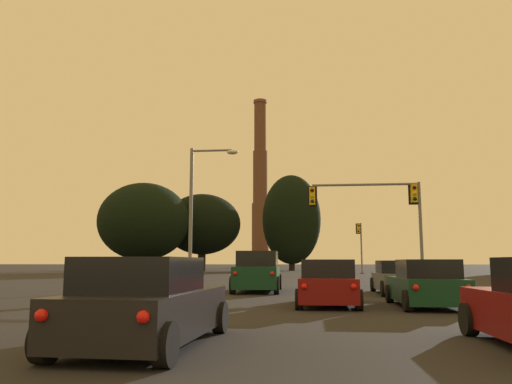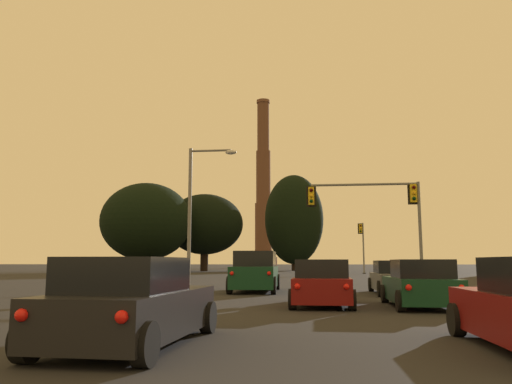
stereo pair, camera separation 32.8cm
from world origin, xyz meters
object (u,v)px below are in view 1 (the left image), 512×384
(hatchback_left_lane_third, at_px, (147,305))
(smokestack, at_px, (260,200))
(sedan_right_lane_front, at_px, (398,278))
(traffic_light_overhead_right, at_px, (381,206))
(traffic_light_far_right, at_px, (360,240))
(hatchback_right_lane_second, at_px, (426,285))
(street_lamp, at_px, (199,200))
(suv_left_lane_front, at_px, (258,272))
(hatchback_center_lane_second, at_px, (328,284))

(hatchback_left_lane_third, bearing_deg, smokestack, 97.11)
(sedan_right_lane_front, xyz_separation_m, traffic_light_overhead_right, (0.39, 6.98, 3.93))
(traffic_light_far_right, height_order, smokestack, smokestack)
(hatchback_right_lane_second, xyz_separation_m, street_lamp, (-9.61, 11.25, 4.11))
(suv_left_lane_front, distance_m, hatchback_center_lane_second, 7.80)
(sedan_right_lane_front, distance_m, traffic_light_far_right, 38.44)
(suv_left_lane_front, bearing_deg, hatchback_right_lane_second, -53.35)
(hatchback_center_lane_second, relative_size, smokestack, 0.10)
(sedan_right_lane_front, distance_m, street_lamp, 11.74)
(sedan_right_lane_front, bearing_deg, traffic_light_far_right, 87.44)
(hatchback_left_lane_third, bearing_deg, sedan_right_lane_front, 68.15)
(hatchback_right_lane_second, bearing_deg, street_lamp, 130.87)
(hatchback_right_lane_second, distance_m, traffic_light_far_right, 44.91)
(hatchback_left_lane_third, xyz_separation_m, traffic_light_far_right, (8.78, 52.50, 3.27))
(suv_left_lane_front, distance_m, traffic_light_overhead_right, 9.63)
(hatchback_left_lane_third, xyz_separation_m, street_lamp, (-3.42, 19.03, 4.11))
(traffic_light_overhead_right, bearing_deg, sedan_right_lane_front, -93.16)
(hatchback_center_lane_second, height_order, traffic_light_far_right, traffic_light_far_right)
(hatchback_center_lane_second, distance_m, traffic_light_overhead_right, 14.23)
(hatchback_right_lane_second, height_order, smokestack, smokestack)
(suv_left_lane_front, height_order, street_lamp, street_lamp)
(sedan_right_lane_front, distance_m, hatchback_center_lane_second, 7.01)
(sedan_right_lane_front, distance_m, hatchback_right_lane_second, 6.48)
(hatchback_left_lane_third, bearing_deg, hatchback_center_lane_second, 70.75)
(hatchback_right_lane_second, distance_m, traffic_light_overhead_right, 14.03)
(traffic_light_overhead_right, distance_m, smokestack, 88.60)
(sedan_right_lane_front, xyz_separation_m, hatchback_left_lane_third, (-6.49, -14.27, -0.00))
(smokestack, bearing_deg, suv_left_lane_front, -84.58)
(hatchback_center_lane_second, bearing_deg, suv_left_lane_front, 113.52)
(hatchback_left_lane_third, height_order, smokestack, smokestack)
(hatchback_right_lane_second, bearing_deg, sedan_right_lane_front, 87.69)
(hatchback_center_lane_second, distance_m, smokestack, 101.54)
(hatchback_right_lane_second, relative_size, traffic_light_far_right, 0.69)
(hatchback_left_lane_third, bearing_deg, hatchback_right_lane_second, 54.15)
(suv_left_lane_front, distance_m, smokestack, 94.10)
(sedan_right_lane_front, distance_m, suv_left_lane_front, 6.29)
(hatchback_right_lane_second, distance_m, hatchback_left_lane_third, 9.94)
(street_lamp, bearing_deg, traffic_light_far_right, 69.97)
(hatchback_left_lane_third, bearing_deg, traffic_light_overhead_right, 74.67)
(hatchback_left_lane_third, height_order, traffic_light_far_right, traffic_light_far_right)
(hatchback_left_lane_third, xyz_separation_m, traffic_light_overhead_right, (6.87, 21.24, 3.93))
(hatchback_center_lane_second, xyz_separation_m, street_lamp, (-6.66, 10.97, 4.11))
(street_lamp, bearing_deg, hatchback_right_lane_second, -49.49)
(traffic_light_far_right, bearing_deg, hatchback_left_lane_third, -99.49)
(traffic_light_overhead_right, relative_size, traffic_light_far_right, 1.10)
(hatchback_center_lane_second, xyz_separation_m, smokestack, (-11.74, 99.73, 15.10))
(hatchback_center_lane_second, height_order, hatchback_left_lane_third, same)
(sedan_right_lane_front, distance_m, hatchback_left_lane_third, 15.67)
(sedan_right_lane_front, relative_size, hatchback_center_lane_second, 1.14)
(hatchback_right_lane_second, relative_size, hatchback_left_lane_third, 0.99)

